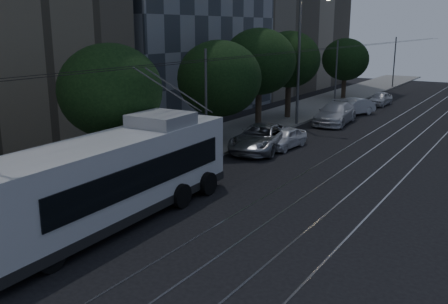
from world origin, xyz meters
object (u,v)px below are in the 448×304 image
car_white_a (285,138)px  car_white_c (352,107)px  car_white_b (335,113)px  trolleybus (114,178)px  pickup_silver (261,138)px  streetlamp_far (305,46)px  car_white_d (380,99)px

car_white_a → car_white_c: size_ratio=0.85×
car_white_b → car_white_c: car_white_b is taller
trolleybus → pickup_silver: 12.75m
streetlamp_far → pickup_silver: bearing=-83.2°
trolleybus → car_white_b: (0.11, 23.15, -0.91)m
car_white_b → car_white_c: bearing=87.5°
car_white_b → streetlamp_far: 5.73m
pickup_silver → streetlamp_far: bearing=87.9°
pickup_silver → car_white_c: 14.92m
car_white_b → streetlamp_far: (-1.75, -2.20, 4.99)m
car_white_a → trolleybus: bearing=-86.9°
car_white_b → car_white_d: car_white_b is taller
trolleybus → pickup_silver: trolleybus is taller
pickup_silver → car_white_a: size_ratio=1.53×
car_white_a → car_white_c: bearing=95.5°
trolleybus → car_white_d: trolleybus is taller
car_white_a → car_white_d: bearing=93.7°
trolleybus → car_white_b: bearing=87.6°
pickup_silver → car_white_b: bearing=76.9°
car_white_a → streetlamp_far: streetlamp_far is taller
car_white_c → streetlamp_far: streetlamp_far is taller
car_white_b → car_white_c: (-0.13, 4.45, -0.10)m
trolleybus → streetlamp_far: (-1.63, 20.95, 4.08)m
car_white_b → car_white_c: size_ratio=1.30×
car_white_d → streetlamp_far: (-2.09, -13.25, 5.15)m
car_white_a → car_white_c: (-0.31, 13.56, 0.08)m
trolleybus → car_white_c: 27.63m
trolleybus → car_white_c: size_ratio=2.96×
pickup_silver → car_white_d: bearing=78.1°
car_white_b → streetlamp_far: bearing=-132.7°
car_white_a → streetlamp_far: (-1.92, 6.90, 5.17)m
pickup_silver → car_white_d: 21.53m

